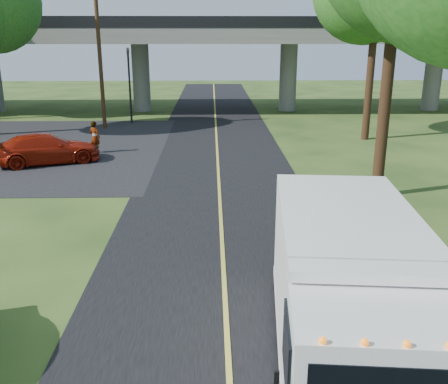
{
  "coord_description": "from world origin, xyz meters",
  "views": [
    {
      "loc": [
        -0.29,
        -9.59,
        6.11
      ],
      "look_at": [
        0.06,
        4.59,
        1.6
      ],
      "focal_mm": 40.0,
      "sensor_mm": 36.0,
      "label": 1
    }
  ],
  "objects_px": {
    "traffic_signal": "(129,78)",
    "step_van": "(350,293)",
    "utility_pole": "(100,58)",
    "red_sedan": "(47,149)",
    "pedestrian": "(95,137)"
  },
  "relations": [
    {
      "from": "traffic_signal",
      "to": "step_van",
      "type": "height_order",
      "value": "traffic_signal"
    },
    {
      "from": "traffic_signal",
      "to": "utility_pole",
      "type": "bearing_deg",
      "value": -126.87
    },
    {
      "from": "utility_pole",
      "to": "traffic_signal",
      "type": "bearing_deg",
      "value": 53.13
    },
    {
      "from": "step_van",
      "to": "red_sedan",
      "type": "xyz_separation_m",
      "value": [
        -10.61,
        16.11,
        -0.86
      ]
    },
    {
      "from": "traffic_signal",
      "to": "red_sedan",
      "type": "bearing_deg",
      "value": -101.89
    },
    {
      "from": "step_van",
      "to": "pedestrian",
      "type": "relative_size",
      "value": 4.18
    },
    {
      "from": "step_van",
      "to": "red_sedan",
      "type": "relative_size",
      "value": 1.43
    },
    {
      "from": "utility_pole",
      "to": "red_sedan",
      "type": "xyz_separation_m",
      "value": [
        -0.91,
        -9.44,
        -3.86
      ]
    },
    {
      "from": "red_sedan",
      "to": "pedestrian",
      "type": "distance_m",
      "value": 2.86
    },
    {
      "from": "step_van",
      "to": "pedestrian",
      "type": "bearing_deg",
      "value": 120.94
    },
    {
      "from": "traffic_signal",
      "to": "step_van",
      "type": "relative_size",
      "value": 0.72
    },
    {
      "from": "utility_pole",
      "to": "red_sedan",
      "type": "distance_m",
      "value": 10.24
    },
    {
      "from": "utility_pole",
      "to": "red_sedan",
      "type": "bearing_deg",
      "value": -95.49
    },
    {
      "from": "traffic_signal",
      "to": "utility_pole",
      "type": "height_order",
      "value": "utility_pole"
    },
    {
      "from": "traffic_signal",
      "to": "red_sedan",
      "type": "xyz_separation_m",
      "value": [
        -2.41,
        -11.44,
        -2.47
      ]
    }
  ]
}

